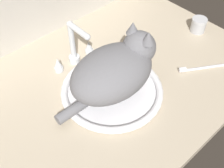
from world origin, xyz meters
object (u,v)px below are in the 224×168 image
sink_basin (112,90)px  cat (117,68)px  metal_jar (198,25)px  faucet (75,48)px  toothbrush (203,68)px

sink_basin → cat: cat is taller
cat → metal_jar: cat is taller
sink_basin → faucet: faucet is taller
faucet → cat: bearing=-83.6°
sink_basin → faucet: size_ratio=1.92×
faucet → toothbrush: faucet is taller
sink_basin → metal_jar: bearing=1.0°
faucet → metal_jar: 51.57cm
toothbrush → metal_jar: bearing=40.9°
sink_basin → toothbrush: (31.10, -13.82, -0.39)cm
faucet → sink_basin: bearing=-90.0°
sink_basin → cat: 8.93cm
faucet → toothbrush: bearing=-46.7°
sink_basin → cat: (2.16, -0.03, 8.66)cm
cat → toothbrush: cat is taller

